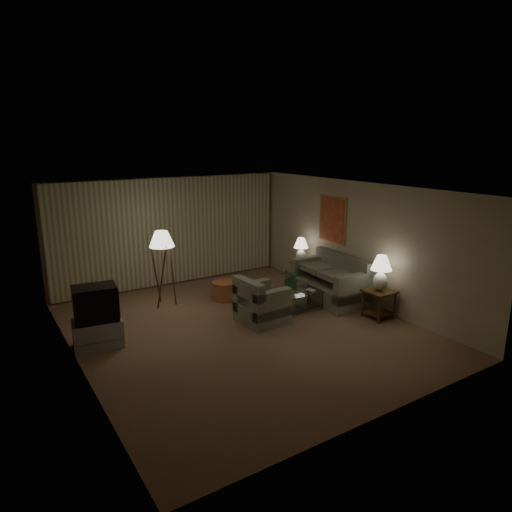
{
  "coord_description": "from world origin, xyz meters",
  "views": [
    {
      "loc": [
        -4.21,
        -7.12,
        3.59
      ],
      "look_at": [
        0.72,
        0.6,
        1.23
      ],
      "focal_mm": 32.0,
      "sensor_mm": 36.0,
      "label": 1
    }
  ],
  "objects_px": {
    "armchair": "(262,304)",
    "floor_lamp": "(163,267)",
    "vase": "(291,290)",
    "side_table_near": "(379,299)",
    "table_lamp_far": "(301,248)",
    "sofa": "(329,283)",
    "ottoman": "(226,290)",
    "side_table_far": "(300,270)",
    "tv_cabinet": "(98,333)",
    "crt_tv": "(95,303)",
    "table_lamp_near": "(381,270)",
    "coffee_table": "(296,298)"
  },
  "relations": [
    {
      "from": "vase",
      "to": "table_lamp_far",
      "type": "bearing_deg",
      "value": 45.8
    },
    {
      "from": "crt_tv",
      "to": "vase",
      "type": "height_order",
      "value": "crt_tv"
    },
    {
      "from": "sofa",
      "to": "table_lamp_near",
      "type": "xyz_separation_m",
      "value": [
        0.15,
        -1.35,
        0.62
      ]
    },
    {
      "from": "sofa",
      "to": "floor_lamp",
      "type": "distance_m",
      "value": 3.73
    },
    {
      "from": "table_lamp_far",
      "to": "floor_lamp",
      "type": "bearing_deg",
      "value": 171.86
    },
    {
      "from": "sofa",
      "to": "coffee_table",
      "type": "height_order",
      "value": "sofa"
    },
    {
      "from": "side_table_near",
      "to": "vase",
      "type": "distance_m",
      "value": 1.81
    },
    {
      "from": "table_lamp_near",
      "to": "tv_cabinet",
      "type": "height_order",
      "value": "table_lamp_near"
    },
    {
      "from": "side_table_far",
      "to": "coffee_table",
      "type": "bearing_deg",
      "value": -130.74
    },
    {
      "from": "side_table_far",
      "to": "vase",
      "type": "distance_m",
      "value": 1.89
    },
    {
      "from": "side_table_far",
      "to": "floor_lamp",
      "type": "relative_size",
      "value": 0.36
    },
    {
      "from": "table_lamp_far",
      "to": "ottoman",
      "type": "relative_size",
      "value": 0.98
    },
    {
      "from": "side_table_near",
      "to": "table_lamp_near",
      "type": "height_order",
      "value": "table_lamp_near"
    },
    {
      "from": "table_lamp_far",
      "to": "sofa",
      "type": "bearing_deg",
      "value": -96.84
    },
    {
      "from": "coffee_table",
      "to": "floor_lamp",
      "type": "distance_m",
      "value": 2.97
    },
    {
      "from": "armchair",
      "to": "table_lamp_near",
      "type": "height_order",
      "value": "table_lamp_near"
    },
    {
      "from": "side_table_near",
      "to": "coffee_table",
      "type": "relative_size",
      "value": 0.5
    },
    {
      "from": "side_table_near",
      "to": "vase",
      "type": "bearing_deg",
      "value": 136.4
    },
    {
      "from": "side_table_near",
      "to": "side_table_far",
      "type": "xyz_separation_m",
      "value": [
        -0.0,
        2.6,
        -0.02
      ]
    },
    {
      "from": "vase",
      "to": "side_table_near",
      "type": "bearing_deg",
      "value": -43.6
    },
    {
      "from": "coffee_table",
      "to": "tv_cabinet",
      "type": "distance_m",
      "value": 4.07
    },
    {
      "from": "table_lamp_far",
      "to": "ottoman",
      "type": "bearing_deg",
      "value": 177.23
    },
    {
      "from": "armchair",
      "to": "crt_tv",
      "type": "xyz_separation_m",
      "value": [
        -3.07,
        0.62,
        0.44
      ]
    },
    {
      "from": "side_table_far",
      "to": "coffee_table",
      "type": "height_order",
      "value": "side_table_far"
    },
    {
      "from": "armchair",
      "to": "coffee_table",
      "type": "distance_m",
      "value": 0.98
    },
    {
      "from": "sofa",
      "to": "coffee_table",
      "type": "relative_size",
      "value": 1.67
    },
    {
      "from": "armchair",
      "to": "vase",
      "type": "bearing_deg",
      "value": -83.81
    },
    {
      "from": "tv_cabinet",
      "to": "ottoman",
      "type": "relative_size",
      "value": 1.42
    },
    {
      "from": "side_table_far",
      "to": "table_lamp_far",
      "type": "bearing_deg",
      "value": 14.04
    },
    {
      "from": "coffee_table",
      "to": "tv_cabinet",
      "type": "relative_size",
      "value": 1.34
    },
    {
      "from": "table_lamp_far",
      "to": "tv_cabinet",
      "type": "distance_m",
      "value": 5.32
    },
    {
      "from": "side_table_near",
      "to": "crt_tv",
      "type": "bearing_deg",
      "value": 161.51
    },
    {
      "from": "side_table_near",
      "to": "ottoman",
      "type": "xyz_separation_m",
      "value": [
        -2.08,
        2.7,
        -0.2
      ]
    },
    {
      "from": "sofa",
      "to": "tv_cabinet",
      "type": "relative_size",
      "value": 2.24
    },
    {
      "from": "side_table_near",
      "to": "coffee_table",
      "type": "bearing_deg",
      "value": 132.93
    },
    {
      "from": "table_lamp_near",
      "to": "coffee_table",
      "type": "relative_size",
      "value": 0.61
    },
    {
      "from": "side_table_far",
      "to": "tv_cabinet",
      "type": "xyz_separation_m",
      "value": [
        -5.2,
        -0.86,
        -0.14
      ]
    },
    {
      "from": "table_lamp_far",
      "to": "crt_tv",
      "type": "height_order",
      "value": "table_lamp_far"
    },
    {
      "from": "crt_tv",
      "to": "ottoman",
      "type": "relative_size",
      "value": 1.26
    },
    {
      "from": "sofa",
      "to": "table_lamp_near",
      "type": "height_order",
      "value": "table_lamp_near"
    },
    {
      "from": "vase",
      "to": "crt_tv",
      "type": "bearing_deg",
      "value": 172.83
    },
    {
      "from": "coffee_table",
      "to": "floor_lamp",
      "type": "height_order",
      "value": "floor_lamp"
    },
    {
      "from": "armchair",
      "to": "side_table_far",
      "type": "xyz_separation_m",
      "value": [
        2.13,
        1.48,
        0.02
      ]
    },
    {
      "from": "coffee_table",
      "to": "tv_cabinet",
      "type": "xyz_separation_m",
      "value": [
        -4.04,
        0.49,
        -0.03
      ]
    },
    {
      "from": "table_lamp_near",
      "to": "tv_cabinet",
      "type": "relative_size",
      "value": 0.82
    },
    {
      "from": "sofa",
      "to": "ottoman",
      "type": "xyz_separation_m",
      "value": [
        -1.93,
        1.35,
        -0.2
      ]
    },
    {
      "from": "side_table_far",
      "to": "tv_cabinet",
      "type": "distance_m",
      "value": 5.27
    },
    {
      "from": "coffee_table",
      "to": "crt_tv",
      "type": "bearing_deg",
      "value": 173.09
    },
    {
      "from": "armchair",
      "to": "floor_lamp",
      "type": "distance_m",
      "value": 2.41
    },
    {
      "from": "table_lamp_far",
      "to": "tv_cabinet",
      "type": "xyz_separation_m",
      "value": [
        -5.2,
        -0.86,
        -0.72
      ]
    }
  ]
}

